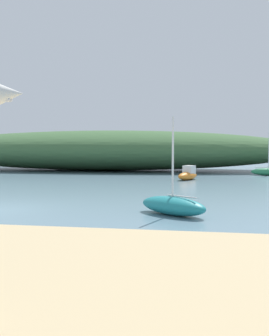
# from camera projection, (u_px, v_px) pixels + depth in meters

# --- Properties ---
(distant_hill) EXTENTS (47.30, 13.00, 4.63)m
(distant_hill) POSITION_uv_depth(u_px,v_px,m) (98.00, 150.00, 42.22)
(distant_hill) COLOR #3D6038
(distant_hill) RESTS_ON ground
(sailboat_far_left) EXTENTS (2.95, 2.52, 3.65)m
(sailboat_far_left) POSITION_uv_depth(u_px,v_px,m) (173.00, 205.00, 13.34)
(sailboat_far_left) COLOR teal
(sailboat_far_left) RESTS_ON ground
(sailboat_near_shore) EXTENTS (3.21, 1.54, 4.00)m
(sailboat_near_shore) POSITION_uv_depth(u_px,v_px,m) (268.00, 172.00, 33.16)
(sailboat_near_shore) COLOR #287A4C
(sailboat_near_shore) RESTS_ON ground
(motorboat_west_reach) EXTENTS (2.00, 2.85, 1.14)m
(motorboat_west_reach) POSITION_uv_depth(u_px,v_px,m) (188.00, 174.00, 28.54)
(motorboat_west_reach) COLOR orange
(motorboat_west_reach) RESTS_ON ground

